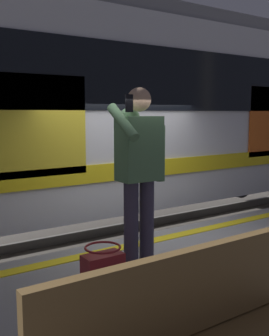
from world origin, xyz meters
TOP-DOWN VIEW (x-y plane):
  - ground_plane at (0.00, 0.00)m, footprint 23.95×23.95m
  - safety_line at (0.00, 0.30)m, footprint 12.54×0.16m
  - track_rail_near at (0.00, -1.27)m, footprint 16.64×0.08m
  - track_rail_far at (0.00, -2.70)m, footprint 16.64×0.08m
  - train_carriage at (-1.02, -1.98)m, footprint 13.23×2.74m
  - passenger at (0.83, 0.97)m, footprint 0.57×0.55m
  - handbag at (1.32, 1.13)m, footprint 0.35×0.32m

SIDE VIEW (x-z plane):
  - ground_plane at x=0.00m, z-range 0.00..0.00m
  - track_rail_near at x=0.00m, z-range 0.00..0.16m
  - track_rail_far at x=0.00m, z-range 0.00..0.16m
  - safety_line at x=0.00m, z-range 0.87..0.88m
  - handbag at x=1.32m, z-range 0.85..1.24m
  - passenger at x=0.83m, z-range 1.03..2.78m
  - train_carriage at x=-1.02m, z-range 0.54..4.41m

